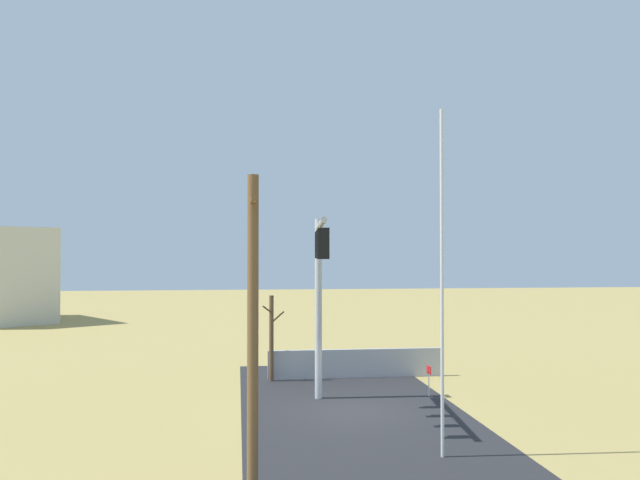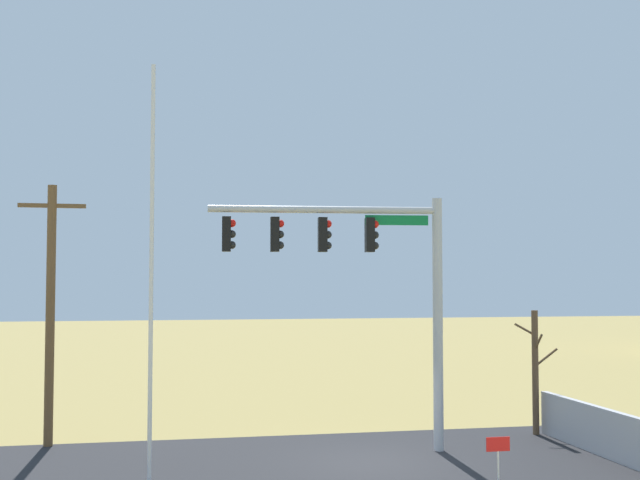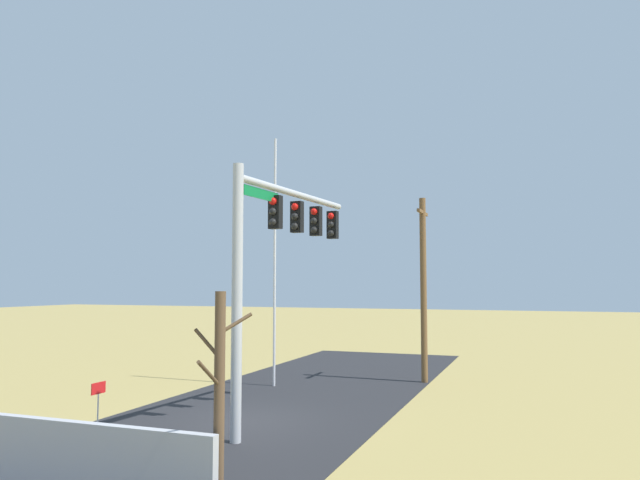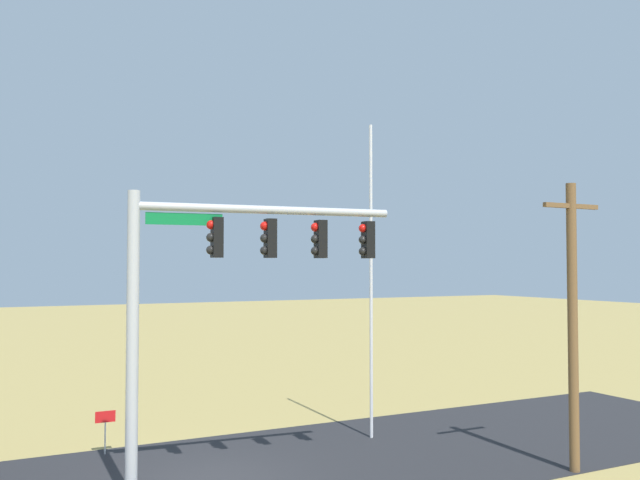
# 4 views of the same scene
# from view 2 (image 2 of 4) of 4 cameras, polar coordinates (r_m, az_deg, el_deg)

# --- Properties ---
(ground_plane) EXTENTS (160.00, 160.00, 0.00)m
(ground_plane) POSITION_cam_2_polar(r_m,az_deg,el_deg) (21.86, 3.54, -15.42)
(ground_plane) COLOR #9E894C
(road_surface) EXTENTS (28.00, 8.00, 0.01)m
(road_surface) POSITION_cam_2_polar(r_m,az_deg,el_deg) (21.22, -7.37, -15.78)
(road_surface) COLOR #232326
(road_surface) RESTS_ON ground_plane
(sidewalk_corner) EXTENTS (6.00, 6.00, 0.01)m
(sidewalk_corner) POSITION_cam_2_polar(r_m,az_deg,el_deg) (23.77, 10.75, -14.35)
(sidewalk_corner) COLOR #B7B5AD
(sidewalk_corner) RESTS_ON ground_plane
(retaining_fence) EXTENTS (0.20, 8.05, 1.30)m
(retaining_fence) POSITION_cam_2_polar(r_m,az_deg,el_deg) (23.08, 20.25, -12.93)
(retaining_fence) COLOR #A8A8AD
(retaining_fence) RESTS_ON ground_plane
(signal_mast) EXTENTS (6.56, 0.89, 7.07)m
(signal_mast) POSITION_cam_2_polar(r_m,az_deg,el_deg) (22.53, 3.26, -1.99)
(signal_mast) COLOR #B2B5BA
(signal_mast) RESTS_ON ground_plane
(flagpole) EXTENTS (0.10, 0.10, 9.81)m
(flagpole) POSITION_cam_2_polar(r_m,az_deg,el_deg) (19.05, -11.85, -2.34)
(flagpole) COLOR silver
(flagpole) RESTS_ON ground_plane
(utility_pole) EXTENTS (1.90, 0.26, 7.53)m
(utility_pole) POSITION_cam_2_polar(r_m,az_deg,el_deg) (24.62, -18.55, -4.66)
(utility_pole) COLOR brown
(utility_pole) RESTS_ON ground_plane
(bare_tree) EXTENTS (1.27, 1.02, 3.83)m
(bare_tree) POSITION_cam_2_polar(r_m,az_deg,el_deg) (26.09, 15.01, -8.90)
(bare_tree) COLOR brown
(bare_tree) RESTS_ON ground_plane
(open_sign) EXTENTS (0.56, 0.04, 1.22)m
(open_sign) POSITION_cam_2_polar(r_m,az_deg,el_deg) (19.14, 12.49, -14.38)
(open_sign) COLOR silver
(open_sign) RESTS_ON ground_plane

